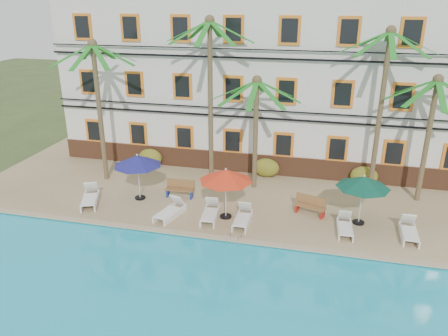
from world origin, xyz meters
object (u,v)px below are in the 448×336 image
(palm_d, at_px, (383,91))
(lounger_e, at_px, (345,226))
(umbrella_blue, at_px, (137,161))
(palm_b, at_px, (210,81))
(lounger_a, at_px, (90,197))
(palm_e, at_px, (431,120))
(lounger_d, at_px, (243,218))
(lounger_b, at_px, (170,211))
(bench_left, at_px, (180,188))
(palm_c, at_px, (256,115))
(umbrella_red, at_px, (226,176))
(pool_ladder, at_px, (234,242))
(bench_right, at_px, (311,205))
(lounger_c, at_px, (210,213))
(palm_a, at_px, (98,92))
(lounger_f, at_px, (409,231))
(umbrella_green, at_px, (363,182))

(palm_d, xyz_separation_m, lounger_e, (-1.39, -4.76, -5.23))
(umbrella_blue, relative_size, lounger_e, 1.36)
(palm_b, bearing_deg, lounger_a, -143.06)
(palm_e, bearing_deg, lounger_d, -151.17)
(lounger_b, xyz_separation_m, bench_left, (-0.28, 2.23, 0.18))
(palm_c, xyz_separation_m, lounger_a, (-7.78, -3.99, -3.76))
(palm_e, bearing_deg, lounger_b, -158.21)
(umbrella_blue, height_order, umbrella_red, umbrella_red)
(umbrella_blue, relative_size, lounger_b, 1.23)
(palm_c, height_order, umbrella_blue, palm_c)
(lounger_b, relative_size, bench_left, 1.33)
(umbrella_red, xyz_separation_m, lounger_a, (-7.08, -0.15, -1.84))
(lounger_b, xyz_separation_m, pool_ladder, (3.49, -1.56, -0.29))
(lounger_b, bearing_deg, umbrella_red, 11.64)
(palm_c, xyz_separation_m, bench_right, (3.22, -2.55, -3.60))
(umbrella_blue, xyz_separation_m, lounger_b, (2.23, -1.50, -1.82))
(bench_left, relative_size, bench_right, 0.97)
(bench_right, bearing_deg, lounger_c, -161.12)
(palm_a, distance_m, umbrella_blue, 4.65)
(palm_a, bearing_deg, lounger_b, -33.98)
(palm_a, height_order, lounger_d, palm_a)
(lounger_a, bearing_deg, palm_e, 14.90)
(palm_c, height_order, umbrella_red, palm_c)
(lounger_c, bearing_deg, palm_c, 71.40)
(lounger_b, xyz_separation_m, lounger_e, (8.12, 0.44, -0.02))
(lounger_e, height_order, bench_right, bench_right)
(palm_b, bearing_deg, lounger_d, -57.97)
(lounger_f, relative_size, pool_ladder, 2.54)
(umbrella_red, height_order, lounger_f, umbrella_red)
(palm_e, bearing_deg, lounger_c, -155.68)
(lounger_d, bearing_deg, palm_e, 28.83)
(umbrella_blue, bearing_deg, palm_c, 27.43)
(lounger_c, bearing_deg, lounger_e, 1.76)
(palm_b, height_order, palm_e, palm_b)
(palm_c, height_order, lounger_d, palm_c)
(umbrella_blue, bearing_deg, lounger_c, -16.74)
(palm_d, xyz_separation_m, lounger_f, (1.34, -4.56, -5.21))
(umbrella_green, distance_m, lounger_c, 7.17)
(bench_right, bearing_deg, lounger_a, -172.56)
(palm_b, height_order, lounger_e, palm_b)
(umbrella_blue, bearing_deg, umbrella_green, -0.45)
(palm_a, distance_m, lounger_d, 10.50)
(lounger_a, bearing_deg, bench_left, 23.65)
(umbrella_blue, height_order, bench_right, umbrella_blue)
(umbrella_green, xyz_separation_m, lounger_d, (-5.26, -1.27, -1.78))
(palm_a, bearing_deg, lounger_e, -12.99)
(palm_e, distance_m, bench_left, 12.93)
(palm_a, height_order, lounger_e, palm_a)
(lounger_c, bearing_deg, palm_e, 24.32)
(lounger_d, relative_size, lounger_f, 0.99)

